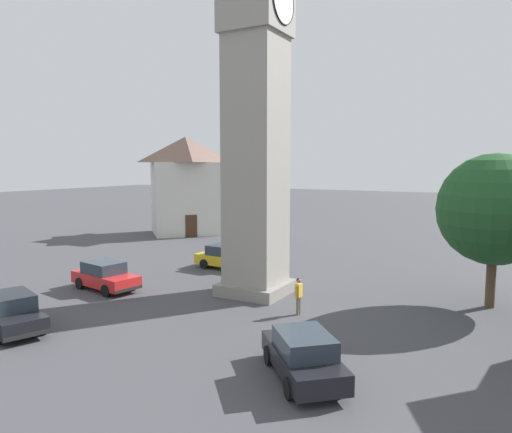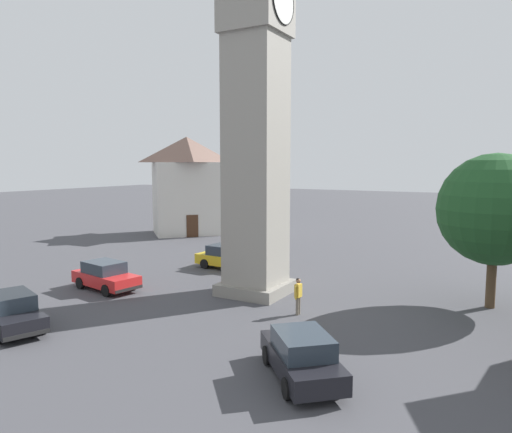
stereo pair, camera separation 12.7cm
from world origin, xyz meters
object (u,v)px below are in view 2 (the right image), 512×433
clock_tower (256,26)px  car_blue_kerb (227,257)px  car_silver_kerb (301,355)px  car_white_side (12,312)px  pedestrian (298,293)px  tree (495,210)px  building_shop_left (187,185)px  car_red_corner (106,276)px

clock_tower → car_blue_kerb: (4.24, 4.56, -12.87)m
car_blue_kerb → car_silver_kerb: same height
car_white_side → pedestrian: 12.10m
car_silver_kerb → car_blue_kerb: bearing=41.1°
car_blue_kerb → tree: tree is taller
tree → building_shop_left: (12.66, 27.62, 0.13)m
clock_tower → car_red_corner: 15.28m
car_silver_kerb → car_white_side: size_ratio=0.94×
clock_tower → pedestrian: (-2.23, -3.43, -12.63)m
clock_tower → tree: (3.24, -10.96, -8.94)m
clock_tower → tree: size_ratio=3.18×
car_white_side → building_shop_left: bearing=22.5°
car_silver_kerb → building_shop_left: size_ratio=0.44×
car_silver_kerb → tree: (11.29, -4.80, 3.93)m
pedestrian → building_shop_left: building_shop_left is taller
car_red_corner → pedestrian: pedestrian is taller
car_red_corner → car_silver_kerb: bearing=-109.0°
clock_tower → car_blue_kerb: clock_tower is taller
pedestrian → building_shop_left: 27.32m
car_white_side → pedestrian: pedestrian is taller
car_blue_kerb → tree: size_ratio=0.58×
car_red_corner → car_white_side: same height
car_blue_kerb → car_silver_kerb: size_ratio=1.00×
car_silver_kerb → tree: 12.88m
car_blue_kerb → car_white_side: same height
clock_tower → car_silver_kerb: (-8.05, -6.16, -12.87)m
clock_tower → car_silver_kerb: 16.38m
car_red_corner → tree: size_ratio=0.59×
clock_tower → car_white_side: bearing=148.5°
car_blue_kerb → pedestrian: (-6.46, -7.99, 0.25)m
tree → building_shop_left: bearing=65.4°
car_white_side → pedestrian: size_ratio=2.63×
car_silver_kerb → car_red_corner: size_ratio=0.96×
building_shop_left → tree: bearing=-114.6°
pedestrian → car_red_corner: bearing=95.9°
car_white_side → building_shop_left: (25.69, 10.66, 4.06)m
car_blue_kerb → car_white_side: (-14.03, 1.44, 0.00)m
car_red_corner → tree: (6.59, -18.47, 3.93)m
car_silver_kerb → pedestrian: pedestrian is taller
pedestrian → clock_tower: bearing=57.0°
car_red_corner → car_white_side: size_ratio=0.98×
car_silver_kerb → car_red_corner: 14.45m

